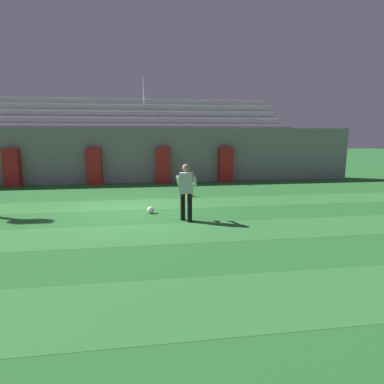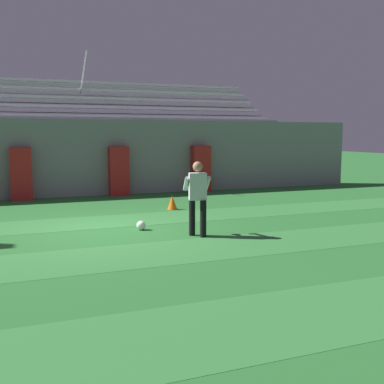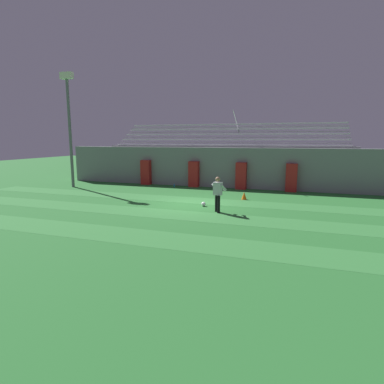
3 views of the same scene
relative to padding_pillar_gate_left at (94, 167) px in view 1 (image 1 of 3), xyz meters
The scene contains 14 objects.
ground_plane 6.25m from the padding_pillar_gate_left, 74.08° to the right, with size 80.00×80.00×0.00m, color #286B2D.
turf_stripe_near 12.10m from the padding_pillar_gate_left, 81.92° to the right, with size 28.00×1.76×0.01m, color #337A38.
turf_stripe_mid 8.64m from the padding_pillar_gate_left, 78.61° to the right, with size 28.00×1.76×0.01m, color #337A38.
turf_stripe_far 5.27m from the padding_pillar_gate_left, 70.91° to the right, with size 28.00×1.76×0.01m, color #337A38.
back_wall 1.85m from the padding_pillar_gate_left, 17.95° to the left, with size 24.00×0.60×2.80m, color gray.
padding_pillar_gate_left is the anchor object (origin of this frame).
padding_pillar_gate_right 3.39m from the padding_pillar_gate_left, ahead, with size 0.71×0.44×1.82m, color #B21E1E.
padding_pillar_far_left 3.81m from the padding_pillar_gate_left, behind, with size 0.71×0.44×1.82m, color #B21E1E.
padding_pillar_far_right 6.67m from the padding_pillar_gate_left, ahead, with size 0.71×0.44×1.82m, color #B21E1E.
bleacher_stand 3.41m from the padding_pillar_gate_left, 59.60° to the left, with size 18.00×4.05×5.43m.
goalkeeper 8.19m from the padding_pillar_gate_left, 63.51° to the right, with size 0.66×0.65×1.67m.
soccer_ball 6.84m from the padding_pillar_gate_left, 67.17° to the right, with size 0.22×0.22×0.22m, color white.
traffic_cone 5.68m from the padding_pillar_gate_left, 40.92° to the right, with size 0.30×0.30×0.42m, color orange.
water_bottle 1.62m from the padding_pillar_gate_left, 156.08° to the right, with size 0.07×0.07×0.24m, color #1E8CD8.
Camera 1 is at (0.82, -10.38, 2.52)m, focal length 30.00 mm.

